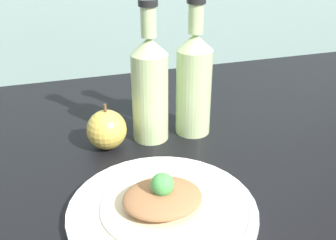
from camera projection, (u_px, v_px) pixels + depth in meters
ground_plane at (179, 170)px, 76.67cm from camera, size 180.00×110.00×4.00cm
plate at (163, 210)px, 61.49cm from camera, size 29.72×29.72×1.86cm
plated_food at (162, 199)px, 60.53cm from camera, size 19.31×19.31×6.07cm
cider_bottle_left at (150, 87)px, 79.22cm from camera, size 7.46×7.46×28.79cm
cider_bottle_right at (194, 81)px, 81.77cm from camera, size 7.46×7.46×28.79cm
apple at (107, 130)px, 78.91cm from camera, size 8.08×8.08×9.62cm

